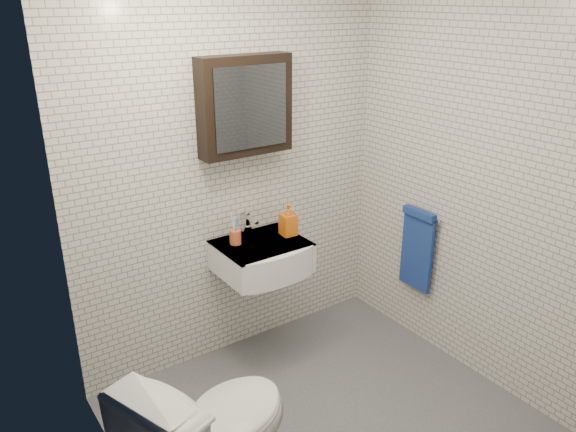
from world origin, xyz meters
The scene contains 8 objects.
ground centered at (0.00, 0.00, 0.01)m, with size 2.20×2.00×0.01m, color #52545A.
room_shell centered at (0.00, 0.00, 1.47)m, with size 2.22×2.02×2.51m.
washbasin centered at (0.05, 0.73, 0.76)m, with size 0.55×0.50×0.20m.
faucet centered at (0.05, 0.93, 0.92)m, with size 0.06×0.20×0.15m.
mirror_cabinet centered at (0.05, 0.93, 1.70)m, with size 0.60×0.15×0.60m.
towel_rail centered at (1.04, 0.35, 0.72)m, with size 0.09×0.30×0.58m.
toothbrush_cup centered at (-0.09, 0.85, 0.90)m, with size 0.09×0.09×0.20m.
soap_bottle centered at (0.27, 0.78, 0.96)m, with size 0.10×0.10×0.22m, color orange.
Camera 1 is at (-1.67, -2.01, 2.33)m, focal length 35.00 mm.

